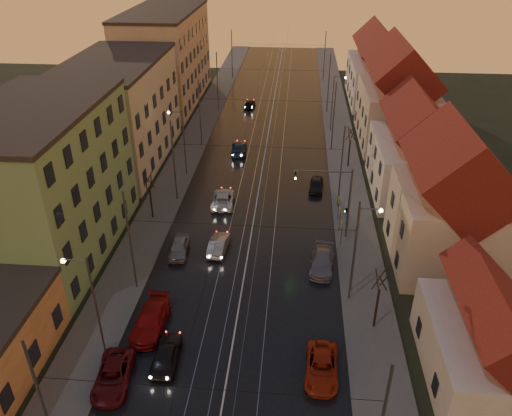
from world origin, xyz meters
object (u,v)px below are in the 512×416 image
(parked_right_1, at_px, (322,261))
(parked_right_2, at_px, (316,185))
(street_lamp_1, at_px, (360,242))
(street_lamp_3, at_px, (335,98))
(parked_left_1, at_px, (113,376))
(parked_left_2, at_px, (150,320))
(driving_car_0, at_px, (166,354))
(parked_right_0, at_px, (322,367))
(street_lamp_0, at_px, (90,297))
(driving_car_2, at_px, (223,199))
(traffic_light_mast, at_px, (339,195))
(driving_car_4, at_px, (250,104))
(street_lamp_2, at_px, (181,137))
(driving_car_1, at_px, (219,244))
(driving_car_3, at_px, (239,148))
(parked_left_3, at_px, (179,247))

(parked_right_1, height_order, parked_right_2, parked_right_1)
(street_lamp_1, bearing_deg, street_lamp_3, 90.00)
(parked_left_1, height_order, parked_left_2, parked_left_2)
(driving_car_0, bearing_deg, parked_right_0, 176.93)
(street_lamp_0, xyz_separation_m, parked_left_1, (1.84, -2.62, -4.24))
(driving_car_2, bearing_deg, street_lamp_1, 129.75)
(street_lamp_3, height_order, driving_car_2, street_lamp_3)
(traffic_light_mast, xyz_separation_m, driving_car_4, (-11.71, 37.29, -3.96))
(street_lamp_0, bearing_deg, parked_left_2, 41.38)
(street_lamp_0, xyz_separation_m, street_lamp_2, (0.00, 28.00, 0.00))
(driving_car_1, distance_m, driving_car_4, 40.40)
(traffic_light_mast, height_order, parked_right_2, traffic_light_mast)
(street_lamp_0, xyz_separation_m, parked_right_0, (15.30, -0.76, -4.24))
(driving_car_3, relative_size, parked_right_2, 1.26)
(traffic_light_mast, bearing_deg, driving_car_4, 107.44)
(parked_left_3, xyz_separation_m, parked_right_1, (12.81, -1.13, 0.02))
(street_lamp_0, distance_m, driving_car_1, 15.01)
(parked_left_2, relative_size, parked_left_3, 1.31)
(traffic_light_mast, height_order, parked_right_1, traffic_light_mast)
(street_lamp_2, distance_m, parked_right_0, 32.85)
(street_lamp_3, relative_size, driving_car_2, 1.65)
(driving_car_3, height_order, parked_right_1, same)
(street_lamp_2, distance_m, parked_left_3, 16.65)
(driving_car_3, relative_size, parked_left_2, 0.92)
(driving_car_4, xyz_separation_m, parked_left_1, (-3.54, -55.90, 0.01))
(driving_car_3, distance_m, parked_right_0, 37.09)
(parked_left_3, bearing_deg, driving_car_1, 8.38)
(street_lamp_0, relative_size, traffic_light_mast, 1.11)
(parked_left_3, bearing_deg, driving_car_4, 82.91)
(parked_right_0, height_order, parked_right_1, parked_right_1)
(driving_car_4, bearing_deg, street_lamp_0, 88.37)
(street_lamp_0, relative_size, street_lamp_1, 1.00)
(driving_car_2, bearing_deg, parked_left_3, 70.55)
(parked_right_2, bearing_deg, driving_car_1, -121.10)
(driving_car_0, height_order, parked_right_1, driving_car_0)
(street_lamp_3, height_order, parked_right_2, street_lamp_3)
(driving_car_3, distance_m, parked_left_2, 32.65)
(parked_left_2, bearing_deg, parked_right_2, 62.56)
(street_lamp_1, distance_m, driving_car_1, 13.45)
(street_lamp_2, bearing_deg, parked_left_3, -79.61)
(street_lamp_3, xyz_separation_m, parked_right_2, (-2.71, -18.47, -4.25))
(street_lamp_3, distance_m, parked_left_2, 44.37)
(driving_car_0, distance_m, parked_right_2, 28.17)
(parked_right_1, bearing_deg, parked_left_3, -178.56)
(parked_left_1, bearing_deg, street_lamp_2, 87.32)
(street_lamp_0, distance_m, parked_left_1, 5.31)
(driving_car_1, distance_m, parked_left_1, 16.17)
(parked_right_0, bearing_deg, parked_right_2, 92.56)
(parked_left_3, xyz_separation_m, parked_right_2, (12.60, 13.38, -0.03))
(street_lamp_2, height_order, driving_car_2, street_lamp_2)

